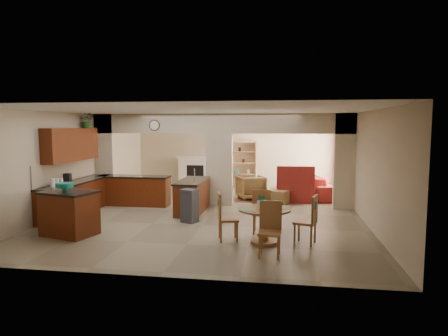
# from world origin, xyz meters

# --- Properties ---
(floor) EXTENTS (10.00, 10.00, 0.00)m
(floor) POSITION_xyz_m (0.00, 0.00, 0.00)
(floor) COLOR #7D7156
(floor) RESTS_ON ground
(ceiling) EXTENTS (10.00, 10.00, 0.00)m
(ceiling) POSITION_xyz_m (0.00, 0.00, 2.80)
(ceiling) COLOR white
(ceiling) RESTS_ON wall_back
(wall_back) EXTENTS (8.00, 0.00, 8.00)m
(wall_back) POSITION_xyz_m (0.00, 5.00, 1.40)
(wall_back) COLOR #C7AF91
(wall_back) RESTS_ON floor
(wall_front) EXTENTS (8.00, 0.00, 8.00)m
(wall_front) POSITION_xyz_m (0.00, -5.00, 1.40)
(wall_front) COLOR #C7AF91
(wall_front) RESTS_ON floor
(wall_left) EXTENTS (0.00, 10.00, 10.00)m
(wall_left) POSITION_xyz_m (-4.00, 0.00, 1.40)
(wall_left) COLOR #C7AF91
(wall_left) RESTS_ON floor
(wall_right) EXTENTS (0.00, 10.00, 10.00)m
(wall_right) POSITION_xyz_m (4.00, 0.00, 1.40)
(wall_right) COLOR #C7AF91
(wall_right) RESTS_ON floor
(partition_left_pier) EXTENTS (0.60, 0.25, 2.80)m
(partition_left_pier) POSITION_xyz_m (-3.70, 1.00, 1.40)
(partition_left_pier) COLOR #C7AF91
(partition_left_pier) RESTS_ON floor
(partition_center_pier) EXTENTS (0.80, 0.25, 2.20)m
(partition_center_pier) POSITION_xyz_m (0.00, 1.00, 1.10)
(partition_center_pier) COLOR #C7AF91
(partition_center_pier) RESTS_ON floor
(partition_right_pier) EXTENTS (0.60, 0.25, 2.80)m
(partition_right_pier) POSITION_xyz_m (3.70, 1.00, 1.40)
(partition_right_pier) COLOR #C7AF91
(partition_right_pier) RESTS_ON floor
(partition_header) EXTENTS (8.00, 0.25, 0.60)m
(partition_header) POSITION_xyz_m (0.00, 1.00, 2.50)
(partition_header) COLOR #C7AF91
(partition_header) RESTS_ON partition_center_pier
(kitchen_counter) EXTENTS (2.52, 3.29, 1.48)m
(kitchen_counter) POSITION_xyz_m (-3.26, -0.25, 0.46)
(kitchen_counter) COLOR #3A1006
(kitchen_counter) RESTS_ON floor
(upper_cabinets) EXTENTS (0.35, 2.40, 0.90)m
(upper_cabinets) POSITION_xyz_m (-3.82, -0.80, 1.92)
(upper_cabinets) COLOR #3A1006
(upper_cabinets) RESTS_ON wall_left
(peninsula) EXTENTS (0.70, 1.85, 0.91)m
(peninsula) POSITION_xyz_m (-0.60, -0.11, 0.46)
(peninsula) COLOR #3A1006
(peninsula) RESTS_ON floor
(wall_clock) EXTENTS (0.34, 0.03, 0.34)m
(wall_clock) POSITION_xyz_m (-2.00, 0.85, 2.45)
(wall_clock) COLOR #4A2518
(wall_clock) RESTS_ON partition_header
(rug) EXTENTS (1.60, 1.30, 0.01)m
(rug) POSITION_xyz_m (1.20, 2.10, 0.01)
(rug) COLOR #9A5538
(rug) RESTS_ON floor
(fireplace) EXTENTS (1.60, 0.35, 1.20)m
(fireplace) POSITION_xyz_m (-1.60, 4.83, 0.61)
(fireplace) COLOR silver
(fireplace) RESTS_ON floor
(shelving_unit) EXTENTS (1.00, 0.32, 1.80)m
(shelving_unit) POSITION_xyz_m (0.35, 4.82, 0.90)
(shelving_unit) COLOR olive
(shelving_unit) RESTS_ON floor
(window_a) EXTENTS (0.02, 0.90, 1.90)m
(window_a) POSITION_xyz_m (3.97, 2.30, 1.20)
(window_a) COLOR white
(window_a) RESTS_ON wall_right
(window_b) EXTENTS (0.02, 0.90, 1.90)m
(window_b) POSITION_xyz_m (3.97, 4.00, 1.20)
(window_b) COLOR white
(window_b) RESTS_ON wall_right
(glazed_door) EXTENTS (0.02, 0.70, 2.10)m
(glazed_door) POSITION_xyz_m (3.97, 3.15, 1.05)
(glazed_door) COLOR white
(glazed_door) RESTS_ON wall_right
(drape_a_left) EXTENTS (0.10, 0.28, 2.30)m
(drape_a_left) POSITION_xyz_m (3.93, 1.70, 1.20)
(drape_a_left) COLOR #3F1B19
(drape_a_left) RESTS_ON wall_right
(drape_a_right) EXTENTS (0.10, 0.28, 2.30)m
(drape_a_right) POSITION_xyz_m (3.93, 2.90, 1.20)
(drape_a_right) COLOR #3F1B19
(drape_a_right) RESTS_ON wall_right
(drape_b_left) EXTENTS (0.10, 0.28, 2.30)m
(drape_b_left) POSITION_xyz_m (3.93, 3.40, 1.20)
(drape_b_left) COLOR #3F1B19
(drape_b_left) RESTS_ON wall_right
(drape_b_right) EXTENTS (0.10, 0.28, 2.30)m
(drape_b_right) POSITION_xyz_m (3.93, 4.60, 1.20)
(drape_b_right) COLOR #3F1B19
(drape_b_right) RESTS_ON wall_right
(ceiling_fan) EXTENTS (1.00, 1.00, 0.10)m
(ceiling_fan) POSITION_xyz_m (1.50, 3.00, 2.56)
(ceiling_fan) COLOR white
(ceiling_fan) RESTS_ON ceiling
(kitchen_island) EXTENTS (1.32, 1.09, 0.99)m
(kitchen_island) POSITION_xyz_m (-2.75, -2.90, 0.50)
(kitchen_island) COLOR #3A1006
(kitchen_island) RESTS_ON floor
(teal_bowl) EXTENTS (0.38, 0.38, 0.18)m
(teal_bowl) POSITION_xyz_m (-2.84, -2.88, 1.08)
(teal_bowl) COLOR #138570
(teal_bowl) RESTS_ON kitchen_island
(trash_can) EXTENTS (0.46, 0.43, 0.78)m
(trash_can) POSITION_xyz_m (-0.38, -1.34, 0.39)
(trash_can) COLOR #2F2F32
(trash_can) RESTS_ON floor
(dining_table) EXTENTS (1.08, 1.08, 0.74)m
(dining_table) POSITION_xyz_m (1.57, -2.88, 0.49)
(dining_table) COLOR olive
(dining_table) RESTS_ON floor
(fruit_bowl) EXTENTS (0.29, 0.29, 0.16)m
(fruit_bowl) POSITION_xyz_m (1.56, -2.83, 0.82)
(fruit_bowl) COLOR #6EA924
(fruit_bowl) RESTS_ON dining_table
(sofa) EXTENTS (2.67, 1.42, 0.74)m
(sofa) POSITION_xyz_m (3.30, 2.96, 0.37)
(sofa) COLOR maroon
(sofa) RESTS_ON floor
(chaise) EXTENTS (1.22, 1.02, 0.47)m
(chaise) POSITION_xyz_m (2.32, 1.99, 0.24)
(chaise) COLOR maroon
(chaise) RESTS_ON floor
(armchair) EXTENTS (1.11, 1.12, 0.79)m
(armchair) POSITION_xyz_m (0.88, 2.11, 0.39)
(armchair) COLOR maroon
(armchair) RESTS_ON floor
(ottoman) EXTENTS (0.78, 0.78, 0.43)m
(ottoman) POSITION_xyz_m (1.80, 1.43, 0.22)
(ottoman) COLOR maroon
(ottoman) RESTS_ON floor
(plant) EXTENTS (0.45, 0.41, 0.44)m
(plant) POSITION_xyz_m (-3.82, 0.10, 2.59)
(plant) COLOR #1C4412
(plant) RESTS_ON upper_cabinets
(chair_north) EXTENTS (0.42, 0.43, 1.02)m
(chair_north) POSITION_xyz_m (1.48, -2.16, 0.55)
(chair_north) COLOR olive
(chair_north) RESTS_ON floor
(chair_east) EXTENTS (0.52, 0.52, 1.02)m
(chair_east) POSITION_xyz_m (2.49, -2.81, 0.55)
(chair_east) COLOR olive
(chair_east) RESTS_ON floor
(chair_south) EXTENTS (0.44, 0.44, 1.02)m
(chair_south) POSITION_xyz_m (1.72, -3.63, 0.55)
(chair_south) COLOR olive
(chair_south) RESTS_ON floor
(chair_west) EXTENTS (0.51, 0.51, 1.02)m
(chair_west) POSITION_xyz_m (0.72, -2.79, 0.55)
(chair_west) COLOR olive
(chair_west) RESTS_ON floor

